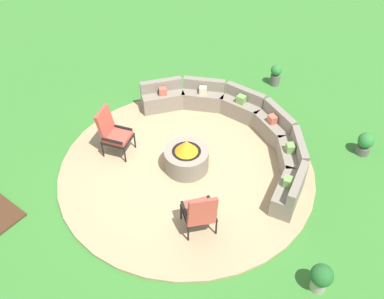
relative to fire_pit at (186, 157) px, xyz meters
The scene contains 9 objects.
ground_plane 0.36m from the fire_pit, ahead, with size 24.00×24.00×0.00m, color #387A2D.
patio_circle 0.33m from the fire_pit, ahead, with size 5.66×5.66×0.06m, color tan.
fire_pit is the anchor object (origin of this frame).
curved_stone_bench 1.66m from the fire_pit, 77.29° to the left, with size 4.89×2.62×0.75m.
lounge_chair_front_left 1.76m from the fire_pit, 161.03° to the right, with size 0.77×0.72×1.14m.
lounge_chair_front_right 1.74m from the fire_pit, 44.10° to the right, with size 0.80×0.84×1.02m.
potted_plant_0 4.12m from the fire_pit, 44.46° to the left, with size 0.37×0.37×0.57m.
potted_plant_1 3.70m from the fire_pit, 14.67° to the right, with size 0.40×0.40×0.61m.
potted_plant_2 4.18m from the fire_pit, 91.07° to the left, with size 0.30×0.30×0.61m.
Camera 1 is at (4.09, -5.23, 6.73)m, focal length 39.36 mm.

